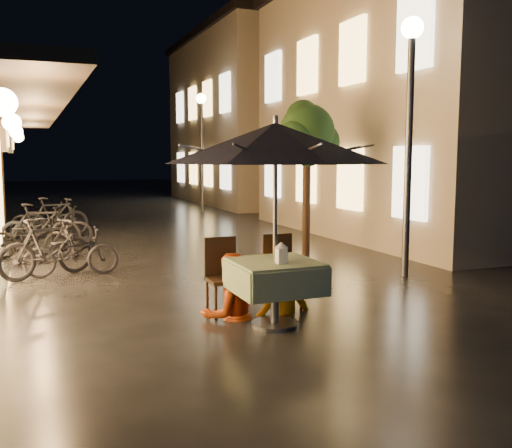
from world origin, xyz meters
name	(u,v)px	position (x,y,z in m)	size (l,w,h in m)	color
ground	(296,329)	(0.00, 0.00, 0.00)	(90.00, 90.00, 0.00)	black
east_building_near	(446,103)	(7.49, 6.50, 3.41)	(7.30, 9.30, 6.80)	tan
east_building_far	(273,120)	(7.49, 18.00, 3.66)	(7.30, 10.30, 7.30)	tan
street_tree	(307,135)	(2.41, 4.51, 2.42)	(1.43, 1.20, 3.15)	black
streetlamp_near	(410,100)	(3.00, 2.00, 2.92)	(0.36, 0.36, 4.23)	#59595E
streetlamp_far	(202,131)	(3.00, 14.00, 2.92)	(0.36, 0.36, 4.23)	#59595E
cafe_table	(275,277)	(-0.18, 0.20, 0.59)	(0.99, 0.99, 0.78)	#59595E
patio_umbrella	(275,143)	(-0.18, 0.20, 2.15)	(2.59, 2.59, 2.46)	#59595E
cafe_chair_left	(223,272)	(-0.58, 0.94, 0.54)	(0.42, 0.42, 0.97)	black
cafe_chair_right	(280,267)	(0.22, 0.94, 0.54)	(0.42, 0.42, 0.97)	black
table_lantern	(281,252)	(-0.18, 0.03, 0.92)	(0.16, 0.16, 0.25)	white
person_orange	(229,255)	(-0.55, 0.76, 0.79)	(0.77, 0.60, 1.57)	#BA3F0F
person_yellow	(282,254)	(0.15, 0.73, 0.75)	(0.97, 0.56, 1.50)	#FF9705
bicycle_0	(72,252)	(-2.21, 4.06, 0.40)	(0.54, 1.54, 0.81)	black
bicycle_1	(47,248)	(-2.59, 4.09, 0.50)	(0.47, 1.66, 1.00)	black
bicycle_2	(30,238)	(-2.84, 6.12, 0.42)	(0.55, 1.58, 0.83)	black
bicycle_3	(41,227)	(-2.63, 6.97, 0.51)	(0.48, 1.70, 1.02)	black
bicycle_4	(52,227)	(-2.38, 7.39, 0.45)	(0.60, 1.73, 0.91)	black
bicycle_5	(54,218)	(-2.27, 8.95, 0.51)	(0.48, 1.69, 1.02)	black
bicycle_6	(44,219)	(-2.50, 9.57, 0.43)	(0.57, 1.62, 0.85)	black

